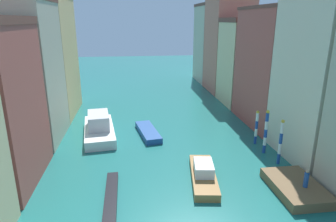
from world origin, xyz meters
The scene contains 17 objects.
ground_plane centered at (0.00, 24.50, 0.00)m, with size 154.00×154.00×0.00m, color #1E6B66.
building_left_2 centered at (-15.01, 20.60, 7.97)m, with size 7.05×8.92×15.92m.
building_left_3 centered at (-15.01, 30.46, 8.38)m, with size 7.05×10.81×16.73m.
building_right_1 centered at (15.01, 12.31, 9.49)m, with size 7.05×9.05×18.94m.
building_right_2 centered at (15.01, 22.46, 7.48)m, with size 7.05×11.39×14.93m.
building_right_3 centered at (15.01, 32.62, 6.82)m, with size 7.05×8.54×13.61m.
building_right_4 centered at (15.01, 41.86, 9.57)m, with size 7.05×9.70×19.11m.
building_right_5 centered at (15.01, 51.63, 8.31)m, with size 7.05×9.98×16.59m.
waterfront_dock centered at (9.46, 6.27, 0.39)m, with size 3.60×5.60×0.78m.
person_on_dock centered at (9.82, 5.67, 1.47)m, with size 0.36×0.36×1.49m.
mooring_pole_0 centered at (10.41, 11.07, 2.29)m, with size 0.33×0.33×4.48m.
mooring_pole_1 centered at (10.10, 13.58, 2.38)m, with size 0.35×0.35×4.65m.
mooring_pole_2 centered at (10.16, 15.97, 1.98)m, with size 0.33×0.33×3.87m.
vaporetto_white centered at (-7.37, 20.69, 1.00)m, with size 4.44×9.60×2.76m.
gondola_black centered at (-5.25, 5.46, 0.20)m, with size 1.04×10.36×0.40m.
motorboat_0 centered at (-1.57, 20.23, 0.34)m, with size 2.92×6.77×0.67m.
motorboat_1 centered at (2.52, 9.11, 0.55)m, with size 2.99×7.18×1.58m.
Camera 1 is at (-3.44, -13.16, 13.30)m, focal length 31.64 mm.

